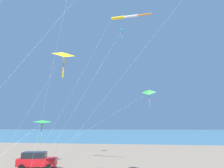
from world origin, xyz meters
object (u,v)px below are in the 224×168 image
kite_delta_striped_overhead (148,93)px  kite_delta_rainbow_low_near (122,30)px  parked_car (36,160)px  kite_windsock_green_low_center (125,17)px  kite_delta_long_streamer_right (64,55)px  kite_delta_yellow_midlevel (42,122)px

kite_delta_striped_overhead → kite_delta_rainbow_low_near: kite_delta_rainbow_low_near is taller
kite_delta_striped_overhead → kite_delta_rainbow_low_near: bearing=-160.6°
parked_car → kite_delta_rainbow_low_near: kite_delta_rainbow_low_near is taller
kite_windsock_green_low_center → kite_delta_striped_overhead: bearing=32.7°
kite_windsock_green_low_center → kite_delta_rainbow_low_near: bearing=-170.3°
parked_car → kite_delta_striped_overhead: kite_delta_striped_overhead is taller
kite_delta_long_streamer_right → kite_delta_rainbow_low_near: bearing=165.1°
parked_car → kite_delta_long_streamer_right: kite_delta_long_streamer_right is taller
kite_delta_long_streamer_right → kite_windsock_green_low_center: (-7.94, 5.20, 7.63)m
kite_windsock_green_low_center → kite_delta_yellow_midlevel: bearing=-36.6°
parked_car → kite_windsock_green_low_center: kite_windsock_green_low_center is taller
kite_delta_long_streamer_right → kite_delta_striped_overhead: 9.41m
kite_delta_long_streamer_right → kite_delta_striped_overhead: size_ratio=0.82×
parked_car → kite_windsock_green_low_center: 21.07m
kite_delta_rainbow_low_near → kite_delta_yellow_midlevel: bearing=-18.7°
kite_delta_striped_overhead → kite_delta_yellow_midlevel: (4.47, -9.37, -3.07)m
parked_car → kite_windsock_green_low_center: size_ratio=0.24×
kite_delta_long_streamer_right → kite_windsock_green_low_center: size_ratio=0.62×
kite_delta_rainbow_low_near → kite_delta_yellow_midlevel: 22.82m
parked_car → kite_delta_striped_overhead: (1.66, 12.91, 7.24)m
parked_car → kite_windsock_green_low_center: (-2.72, 10.10, 18.29)m
kite_delta_striped_overhead → kite_delta_rainbow_low_near: 17.34m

